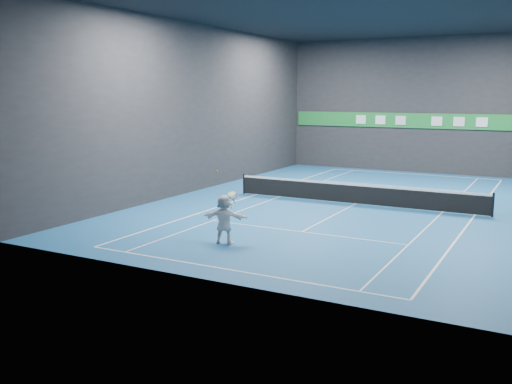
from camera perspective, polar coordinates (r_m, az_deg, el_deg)
The scene contains 19 objects.
ground at distance 28.07m, azimuth 9.88°, elevation -1.20°, with size 26.00×26.00×0.00m, color #19568E.
ceiling at distance 27.82m, azimuth 10.44°, elevation 17.31°, with size 26.00×26.00×0.00m, color black.
wall_back at distance 40.14m, azimuth 16.04°, elevation 8.30°, with size 18.00×0.10×9.00m, color #252527.
wall_front at distance 15.78m, azimuth -4.93°, elevation 6.92°, with size 18.00×0.10×9.00m, color #252527.
wall_left at distance 31.58m, azimuth -5.72°, elevation 8.32°, with size 0.10×26.00×9.00m, color #252527.
baseline_near at distance 17.51m, azimuth -2.71°, elevation -7.76°, with size 10.98×0.08×0.01m, color white.
baseline_far at distance 39.40m, azimuth 15.38°, elevation 1.74°, with size 10.98×0.08×0.01m, color white.
sideline_doubles_left at distance 30.22m, azimuth -0.04°, elevation -0.27°, with size 0.08×23.78×0.01m, color white.
sideline_doubles_right at distance 26.90m, azimuth 21.04°, elevation -2.19°, with size 0.08×23.78×0.01m, color white.
sideline_singles_left at distance 29.60m, azimuth 2.31°, elevation -0.49°, with size 0.06×23.78×0.01m, color white.
sideline_singles_right at distance 27.10m, azimuth 18.14°, elevation -1.94°, with size 0.06×23.78×0.01m, color white.
service_line_near at distance 22.22m, azimuth 4.61°, elevation -3.98°, with size 8.23×0.06×0.01m, color white.
service_line_far at distance 34.12m, azimuth 13.29°, elevation 0.63°, with size 8.23×0.06×0.01m, color white.
center_service_line at distance 28.07m, azimuth 9.88°, elevation -1.19°, with size 0.06×12.80×0.01m, color white.
player at distance 20.32m, azimuth -3.20°, elevation -2.73°, with size 1.63×0.52×1.76m, color white.
tennis_ball at distance 20.13m, azimuth -3.91°, elevation 2.10°, with size 0.07×0.07×0.07m, color #C6F028.
tennis_net at distance 27.98m, azimuth 9.91°, elevation -0.12°, with size 12.50×0.10×1.07m.
sponsor_banner at distance 40.10m, azimuth 15.95°, elevation 6.87°, with size 17.64×0.11×1.00m.
tennis_racket at distance 20.03m, azimuth -2.33°, elevation -0.52°, with size 0.46×0.36×0.65m.
Camera 1 is at (8.62, -26.19, 5.28)m, focal length 40.00 mm.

